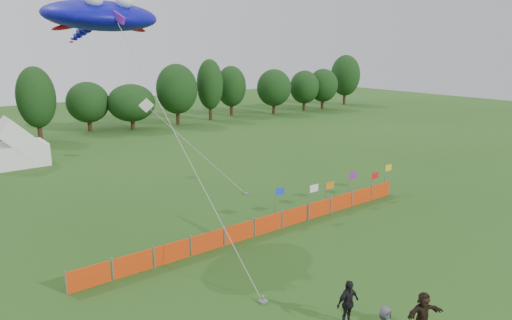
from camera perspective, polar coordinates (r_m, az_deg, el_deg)
treeline at (r=56.85m, az=-23.39°, el=6.83°), size 104.57×8.78×8.36m
tent_right at (r=44.96m, az=-27.63°, el=1.42°), size 4.55×3.64×3.21m
barrier_fence at (r=25.90m, az=1.54°, el=-7.98°), size 21.90×0.06×1.00m
flag_row at (r=29.82m, az=10.39°, el=-3.38°), size 10.73×0.84×2.20m
spectator_d at (r=18.13m, az=11.40°, el=-17.13°), size 1.08×0.48×1.82m
spectator_f at (r=18.42m, az=20.14°, el=-17.56°), size 1.60×0.92×1.64m
stingray_kite at (r=26.98m, az=-18.99°, el=16.59°), size 6.67×20.27×12.89m
small_kite_white at (r=36.82m, az=-10.60°, el=4.07°), size 3.33×10.67×6.11m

